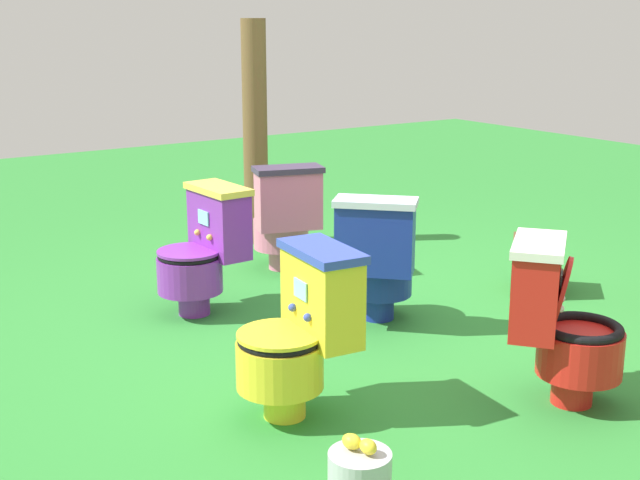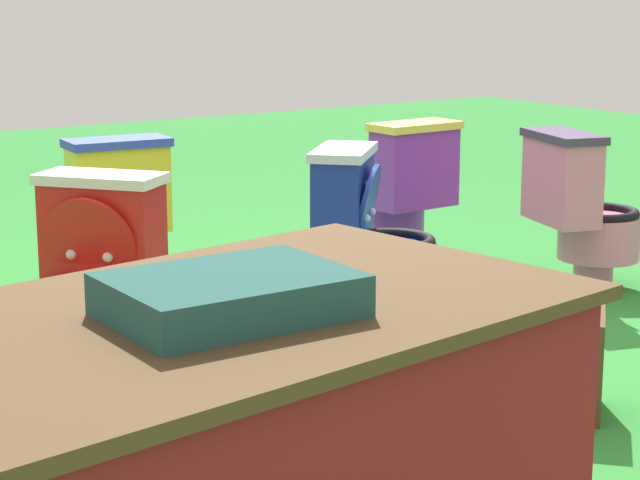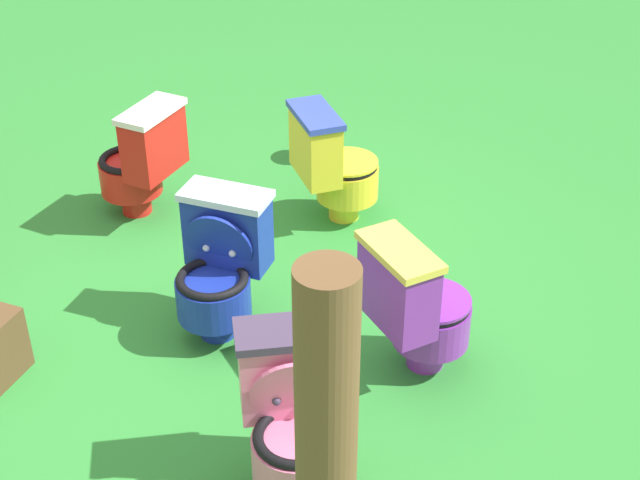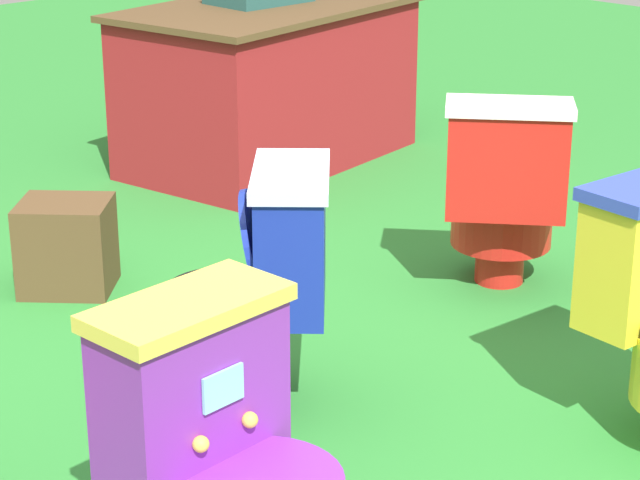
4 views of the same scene
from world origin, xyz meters
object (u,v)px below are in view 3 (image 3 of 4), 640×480
(toilet_pink, at_px, (295,415))
(toilet_purple, at_px, (417,306))
(toilet_yellow, at_px, (333,165))
(toilet_blue, at_px, (220,265))
(lemon_bucket, at_px, (316,143))
(toilet_red, at_px, (141,160))

(toilet_pink, bearing_deg, toilet_purple, -135.51)
(toilet_yellow, xyz_separation_m, toilet_blue, (-0.70, 0.95, 0.00))
(toilet_blue, height_order, toilet_pink, same)
(toilet_yellow, bearing_deg, toilet_pink, -24.22)
(lemon_bucket, bearing_deg, toilet_blue, 140.66)
(toilet_purple, height_order, toilet_yellow, same)
(toilet_pink, bearing_deg, toilet_yellow, -103.15)
(lemon_bucket, bearing_deg, toilet_yellow, 162.66)
(toilet_red, distance_m, toilet_blue, 1.23)
(toilet_red, height_order, toilet_yellow, same)
(toilet_red, bearing_deg, toilet_yellow, -66.78)
(toilet_purple, bearing_deg, toilet_blue, -137.45)
(lemon_bucket, bearing_deg, toilet_purple, 167.39)
(toilet_purple, xyz_separation_m, toilet_pink, (-0.42, 0.80, 0.00))
(toilet_yellow, distance_m, toilet_pink, 2.10)
(lemon_bucket, bearing_deg, toilet_red, 100.03)
(toilet_purple, xyz_separation_m, toilet_yellow, (1.40, -0.25, 0.00))
(toilet_red, height_order, toilet_blue, same)
(toilet_purple, xyz_separation_m, lemon_bucket, (2.15, -0.48, -0.25))
(toilet_yellow, height_order, lemon_bucket, toilet_yellow)
(toilet_yellow, height_order, toilet_blue, same)
(toilet_blue, xyz_separation_m, lemon_bucket, (1.45, -1.19, -0.26))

